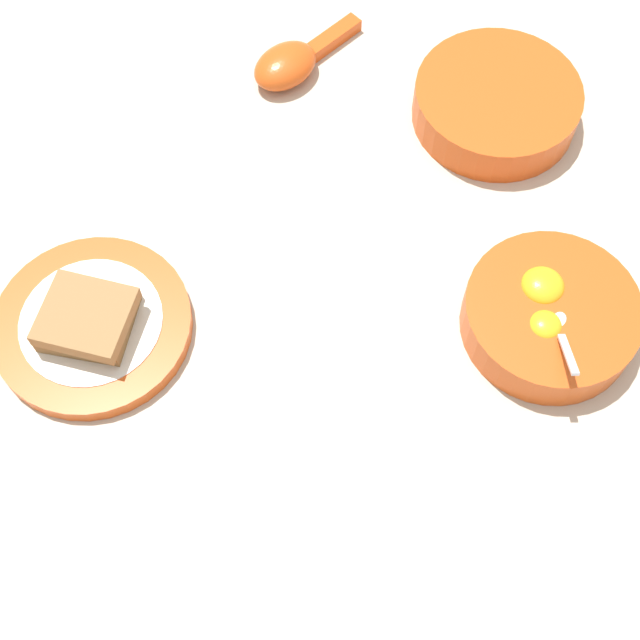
{
  "coord_description": "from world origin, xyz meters",
  "views": [
    {
      "loc": [
        -0.44,
        -0.2,
        0.78
      ],
      "look_at": [
        -0.1,
        -0.0,
        0.02
      ],
      "focal_mm": 50.0,
      "sensor_mm": 36.0,
      "label": 1
    }
  ],
  "objects_px": {
    "soup_spoon": "(291,62)",
    "congee_bowl": "(496,102)",
    "toast_plate": "(93,325)",
    "egg_bowl": "(550,315)",
    "toast_sandwich": "(87,318)"
  },
  "relations": [
    {
      "from": "toast_plate",
      "to": "soup_spoon",
      "type": "bearing_deg",
      "value": 0.29
    },
    {
      "from": "toast_plate",
      "to": "congee_bowl",
      "type": "height_order",
      "value": "congee_bowl"
    },
    {
      "from": "toast_sandwich",
      "to": "congee_bowl",
      "type": "relative_size",
      "value": 0.58
    },
    {
      "from": "egg_bowl",
      "to": "toast_plate",
      "type": "bearing_deg",
      "value": 120.35
    },
    {
      "from": "egg_bowl",
      "to": "toast_plate",
      "type": "height_order",
      "value": "egg_bowl"
    },
    {
      "from": "toast_sandwich",
      "to": "soup_spoon",
      "type": "bearing_deg",
      "value": 0.84
    },
    {
      "from": "egg_bowl",
      "to": "congee_bowl",
      "type": "relative_size",
      "value": 0.93
    },
    {
      "from": "congee_bowl",
      "to": "soup_spoon",
      "type": "bearing_deg",
      "value": 103.8
    },
    {
      "from": "egg_bowl",
      "to": "soup_spoon",
      "type": "xyz_separation_m",
      "value": [
        0.16,
        0.39,
        -0.01
      ]
    },
    {
      "from": "toast_sandwich",
      "to": "soup_spoon",
      "type": "distance_m",
      "value": 0.39
    },
    {
      "from": "toast_plate",
      "to": "toast_sandwich",
      "type": "bearing_deg",
      "value": -138.7
    },
    {
      "from": "toast_plate",
      "to": "congee_bowl",
      "type": "relative_size",
      "value": 1.06
    },
    {
      "from": "congee_bowl",
      "to": "toast_sandwich",
      "type": "bearing_deg",
      "value": 153.23
    },
    {
      "from": "egg_bowl",
      "to": "toast_sandwich",
      "type": "relative_size",
      "value": 1.61
    },
    {
      "from": "soup_spoon",
      "to": "congee_bowl",
      "type": "height_order",
      "value": "congee_bowl"
    }
  ]
}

